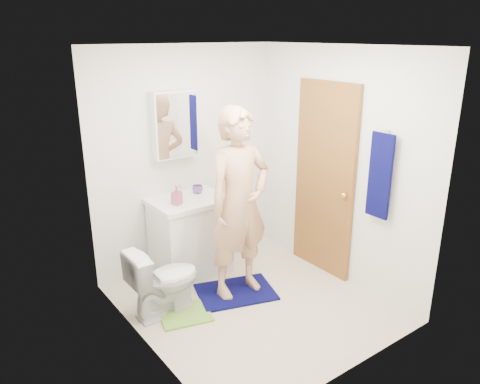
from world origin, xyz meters
The scene contains 22 objects.
floor centered at (0.00, 0.00, -0.01)m, with size 2.20×2.40×0.02m, color beige.
ceiling centered at (0.00, 0.00, 2.41)m, with size 2.20×2.40×0.02m, color white.
wall_back centered at (0.00, 1.21, 1.20)m, with size 2.20×0.02×2.40m, color white.
wall_front centered at (0.00, -1.21, 1.20)m, with size 2.20×0.02×2.40m, color white.
wall_left centered at (-1.11, 0.00, 1.20)m, with size 0.02×2.40×2.40m, color white.
wall_right centered at (1.11, 0.00, 1.20)m, with size 0.02×2.40×2.40m, color white.
vanity_cabinet centered at (-0.15, 0.91, 0.40)m, with size 0.75×0.55×0.80m, color white.
countertop centered at (-0.15, 0.91, 0.83)m, with size 0.79×0.59×0.05m, color white.
sink_basin centered at (-0.15, 0.91, 0.84)m, with size 0.40×0.40×0.03m, color white.
faucet centered at (-0.15, 1.09, 0.91)m, with size 0.03×0.03×0.12m, color silver.
medicine_cabinet centered at (-0.15, 1.14, 1.60)m, with size 0.50×0.12×0.70m, color white.
mirror_panel centered at (-0.15, 1.08, 1.60)m, with size 0.46×0.01×0.66m, color white.
door centered at (1.07, 0.15, 1.02)m, with size 0.05×0.80×2.05m, color #9B632A.
door_knob centered at (1.03, -0.17, 0.95)m, with size 0.07×0.07×0.07m, color gold.
towel centered at (1.03, -0.57, 1.25)m, with size 0.03×0.24×0.80m, color #070742.
towel_hook centered at (1.07, -0.57, 1.67)m, with size 0.02×0.02×0.06m, color silver.
toilet centered at (-0.75, 0.37, 0.34)m, with size 0.38×0.66×0.68m, color white.
bath_mat centered at (-0.02, 0.25, 0.01)m, with size 0.75×0.54×0.02m, color #070742.
green_rug centered at (-0.64, 0.21, 0.01)m, with size 0.46×0.39×0.02m, color #79AF3A.
soap_dispenser centered at (-0.33, 0.84, 0.95)m, with size 0.09×0.09×0.19m, color #B85665.
toothbrush_cup centered at (0.02, 1.01, 0.89)m, with size 0.11×0.11×0.09m, color #6E4497.
man centered at (0.02, 0.25, 0.95)m, with size 0.68×0.45×1.86m, color tan.
Camera 1 is at (-2.44, -3.12, 2.50)m, focal length 35.00 mm.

